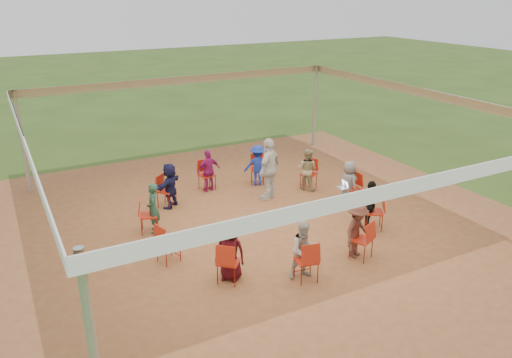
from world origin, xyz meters
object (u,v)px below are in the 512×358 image
chair_6 (168,243)px  person_seated_3 (209,171)px  chair_4 (166,191)px  chair_8 (306,261)px  laptop (344,185)px  chair_3 (207,175)px  person_seated_0 (349,183)px  person_seated_6 (230,251)px  person_seated_8 (357,231)px  person_seated_1 (307,169)px  chair_10 (374,212)px  chair_5 (149,215)px  standing_person (269,169)px  person_seated_7 (304,250)px  chair_0 (352,189)px  person_seated_4 (170,185)px  person_seated_2 (258,165)px  person_seated_9 (370,205)px  chair_1 (309,174)px  person_seated_5 (153,208)px  chair_9 (362,240)px  cable_coil (269,215)px  chair_2 (257,170)px  chair_7 (229,262)px

chair_6 → person_seated_3: bearing=129.8°
chair_4 → chair_8: size_ratio=1.00×
chair_6 → laptop: 5.26m
chair_3 → person_seated_0: 4.15m
person_seated_6 → person_seated_8: 2.90m
person_seated_1 → person_seated_3: bearing=32.7°
chair_6 → chair_10: bearing=65.5°
chair_5 → standing_person: size_ratio=0.51×
chair_10 → person_seated_7: 2.97m
chair_0 → person_seated_0: 0.22m
chair_8 → laptop: size_ratio=2.89×
person_seated_1 → person_seated_4: same height
chair_6 → person_seated_2: size_ratio=0.72×
chair_3 → person_seated_0: size_ratio=0.72×
chair_10 → chair_4: bearing=81.8°
chair_0 → person_seated_1: bearing=20.6°
person_seated_3 → person_seated_9: size_ratio=1.00×
chair_1 → person_seated_6: 5.43m
chair_0 → chair_5: bearing=81.8°
chair_5 → person_seated_3: size_ratio=0.72×
person_seated_2 → person_seated_7: same height
chair_0 → standing_person: standing_person is taller
person_seated_7 → person_seated_2: bearing=81.8°
person_seated_2 → person_seated_5: 4.05m
person_seated_7 → chair_6: bearing=149.2°
chair_9 → person_seated_6: bearing=145.3°
chair_6 → chair_8: size_ratio=1.00×
chair_1 → laptop: chair_1 is taller
chair_0 → chair_1: (-0.40, 1.53, 0.00)m
chair_0 → chair_10: (-0.49, -1.50, 0.00)m
person_seated_9 → person_seated_3: bearing=65.5°
chair_8 → person_seated_2: size_ratio=0.72×
cable_coil → chair_5: bearing=170.1°
person_seated_1 → chair_8: bearing=115.1°
person_seated_2 → chair_8: bearing=98.4°
chair_1 → chair_10: bearing=147.3°
chair_3 → chair_8: (-0.15, -5.54, 0.00)m
chair_4 → person_seated_3: bearing=159.4°
chair_2 → chair_8: 5.54m
chair_3 → chair_5: 3.03m
chair_7 → cable_coil: chair_7 is taller
chair_0 → chair_2: (-1.56, 2.59, 0.00)m
chair_2 → person_seated_8: bearing=114.0°
person_seated_9 → person_seated_1: bearing=32.7°
chair_8 → person_seated_4: bearing=114.0°
person_seated_6 → chair_7: bearing=-90.0°
chair_3 → chair_2: bearing=163.6°
person_seated_1 → standing_person: (-1.33, -0.07, 0.26)m
chair_0 → person_seated_8: size_ratio=0.72×
person_seated_3 → standing_person: 1.87m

